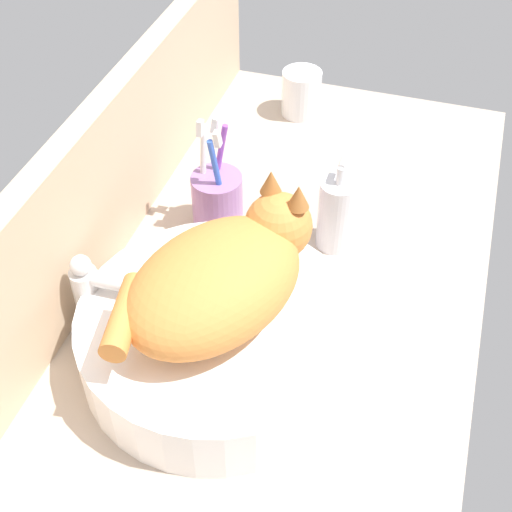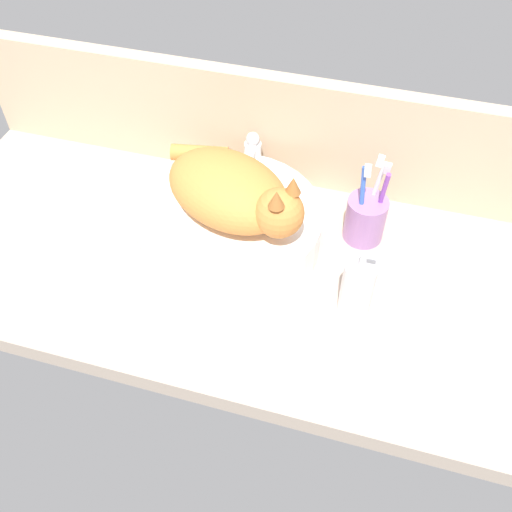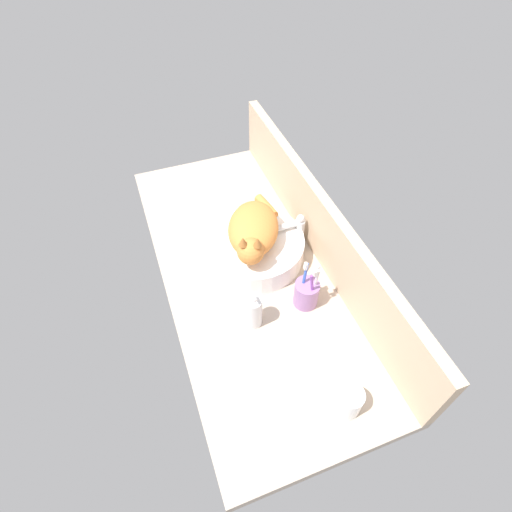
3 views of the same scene
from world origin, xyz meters
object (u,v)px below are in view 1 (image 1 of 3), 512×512
(faucet, at_px, (95,294))
(soap_dispenser, at_px, (337,214))
(cat, at_px, (221,277))
(toothbrush_cup, at_px, (217,199))
(water_glass, at_px, (301,95))
(sink_basin, at_px, (217,336))

(faucet, xyz_separation_m, soap_dispenser, (0.27, -0.26, -0.01))
(faucet, bearing_deg, cat, -84.46)
(soap_dispenser, distance_m, toothbrush_cup, 0.19)
(cat, xyz_separation_m, water_glass, (0.59, 0.05, -0.10))
(water_glass, bearing_deg, faucet, 168.75)
(sink_basin, xyz_separation_m, faucet, (-0.00, 0.17, 0.03))
(sink_basin, distance_m, toothbrush_cup, 0.27)
(cat, height_order, faucet, cat)
(cat, distance_m, water_glass, 0.60)
(faucet, height_order, water_glass, faucet)
(sink_basin, xyz_separation_m, soap_dispenser, (0.26, -0.10, 0.02))
(sink_basin, relative_size, faucet, 2.62)
(toothbrush_cup, relative_size, water_glass, 2.16)
(cat, bearing_deg, soap_dispenser, -20.23)
(sink_basin, xyz_separation_m, toothbrush_cup, (0.25, 0.09, 0.01))
(cat, height_order, soap_dispenser, cat)
(faucet, distance_m, soap_dispenser, 0.38)
(cat, distance_m, toothbrush_cup, 0.27)
(sink_basin, xyz_separation_m, water_glass, (0.60, 0.05, -0.00))
(sink_basin, height_order, faucet, faucet)
(cat, height_order, water_glass, cat)
(faucet, bearing_deg, toothbrush_cup, -17.02)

